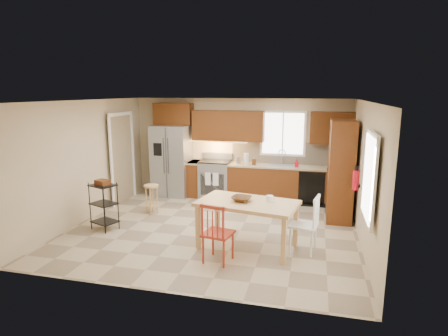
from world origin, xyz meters
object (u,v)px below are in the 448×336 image
at_px(range_stove, 215,179).
at_px(soap_bottle, 297,163).
at_px(table_bowl, 242,201).
at_px(utility_cart, 104,206).
at_px(refrigerator, 172,161).
at_px(dining_table, 247,225).
at_px(chair_red, 218,232).
at_px(bar_stool, 152,199).
at_px(fire_extinguisher, 356,180).
at_px(table_jar, 270,200).
at_px(chair_white, 304,224).
at_px(pantry, 341,171).

xyz_separation_m(range_stove, soap_bottle, (2.03, -0.08, 0.54)).
xyz_separation_m(table_bowl, utility_cart, (-2.77, 0.19, -0.35)).
relative_size(refrigerator, table_bowl, 5.39).
xyz_separation_m(dining_table, chair_red, (-0.35, -0.65, 0.08)).
xyz_separation_m(range_stove, bar_stool, (-1.03, -1.62, -0.13)).
bearing_deg(fire_extinguisher, refrigerator, 155.48).
height_order(fire_extinguisher, dining_table, fire_extinguisher).
bearing_deg(table_jar, refrigerator, 136.13).
height_order(soap_bottle, utility_cart, soap_bottle).
xyz_separation_m(chair_white, table_bowl, (-1.05, -0.05, 0.33)).
bearing_deg(table_bowl, soap_bottle, 74.79).
height_order(range_stove, chair_white, chair_white).
xyz_separation_m(range_stove, chair_red, (1.01, -3.58, 0.03)).
height_order(chair_red, table_bowl, chair_red).
height_order(range_stove, pantry, pantry).
bearing_deg(soap_bottle, utility_cart, -143.22).
distance_m(fire_extinguisher, utility_cart, 4.79).
distance_m(pantry, utility_cart, 4.86).
bearing_deg(fire_extinguisher, chair_white, -135.85).
height_order(dining_table, chair_white, chair_white).
relative_size(soap_bottle, chair_white, 0.19).
bearing_deg(chair_red, dining_table, 72.15).
distance_m(refrigerator, fire_extinguisher, 4.76).
bearing_deg(table_jar, chair_red, -133.47).
relative_size(range_stove, fire_extinguisher, 2.56).
relative_size(chair_white, table_jar, 6.44).
bearing_deg(dining_table, chair_white, 13.46).
bearing_deg(chair_white, refrigerator, 61.29).
bearing_deg(dining_table, fire_extinguisher, 36.62).
bearing_deg(refrigerator, fire_extinguisher, -24.52).
relative_size(range_stove, chair_red, 0.94).
xyz_separation_m(chair_red, table_bowl, (0.25, 0.65, 0.33)).
xyz_separation_m(dining_table, table_bowl, (-0.10, 0.00, 0.42)).
bearing_deg(bar_stool, table_bowl, -45.68).
bearing_deg(range_stove, table_bowl, -66.78).
bearing_deg(utility_cart, soap_bottle, 58.29).
distance_m(pantry, table_jar, 2.23).
relative_size(range_stove, table_jar, 6.04).
height_order(refrigerator, table_jar, refrigerator).
relative_size(fire_extinguisher, bar_stool, 0.55).
bearing_deg(fire_extinguisher, bar_stool, 174.33).
relative_size(fire_extinguisher, table_bowl, 1.07).
xyz_separation_m(soap_bottle, table_bowl, (-0.77, -2.84, -0.17)).
bearing_deg(refrigerator, chair_red, -58.45).
xyz_separation_m(refrigerator, pantry, (4.13, -0.93, 0.14)).
relative_size(table_bowl, utility_cart, 0.36).
xyz_separation_m(range_stove, utility_cart, (-1.52, -2.74, 0.01)).
xyz_separation_m(refrigerator, chair_white, (3.46, -2.82, -0.42)).
bearing_deg(bar_stool, refrigerator, 78.65).
xyz_separation_m(range_stove, table_jar, (1.73, -2.82, 0.40)).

